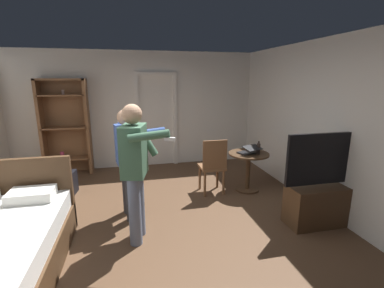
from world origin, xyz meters
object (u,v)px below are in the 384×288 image
tv_flatscreen (322,197)px  bottle_on_table (258,149)px  person_blue_shirt (135,165)px  bookshelf (65,124)px  side_table (248,165)px  laptop (249,151)px  wooden_chair (213,164)px  person_striped_shirt (128,156)px  suitcase_dark (62,183)px

tv_flatscreen → bottle_on_table: size_ratio=5.78×
bottle_on_table → person_blue_shirt: size_ratio=0.13×
bookshelf → side_table: bearing=-27.3°
laptop → wooden_chair: bearing=177.6°
laptop → person_striped_shirt: person_striped_shirt is taller
wooden_chair → suitcase_dark: size_ratio=2.25×
bookshelf → person_blue_shirt: bearing=-64.6°
person_blue_shirt → suitcase_dark: bearing=126.4°
laptop → person_striped_shirt: size_ratio=0.26×
bottle_on_table → suitcase_dark: (-3.39, 0.64, -0.59)m
side_table → suitcase_dark: side_table is taller
tv_flatscreen → bookshelf: bearing=141.6°
bookshelf → suitcase_dark: 1.46m
side_table → person_striped_shirt: (-2.09, -0.52, 0.44)m
bookshelf → side_table: (3.36, -1.73, -0.59)m
bottle_on_table → wooden_chair: bearing=175.3°
bottle_on_table → person_blue_shirt: (-2.13, -1.06, 0.19)m
tv_flatscreen → bottle_on_table: 1.35m
tv_flatscreen → side_table: size_ratio=1.82×
wooden_chair → bottle_on_table: bearing=-4.7°
tv_flatscreen → person_blue_shirt: (-2.50, 0.18, 0.58)m
side_table → person_blue_shirt: person_blue_shirt is taller
tv_flatscreen → bottle_on_table: tv_flatscreen is taller
suitcase_dark → person_striped_shirt: bearing=-35.9°
wooden_chair → person_striped_shirt: person_striped_shirt is taller
side_table → bottle_on_table: (0.14, -0.08, 0.32)m
bottle_on_table → wooden_chair: 0.85m
bottle_on_table → person_striped_shirt: bearing=-168.8°
side_table → laptop: 0.28m
bookshelf → wooden_chair: bearing=-33.0°
laptop → wooden_chair: wooden_chair is taller
tv_flatscreen → laptop: 1.43m
person_striped_shirt → suitcase_dark: person_striped_shirt is taller
side_table → bottle_on_table: 0.36m
bookshelf → side_table: bookshelf is taller
wooden_chair → bookshelf: bearing=147.0°
bookshelf → wooden_chair: bookshelf is taller
tv_flatscreen → person_blue_shirt: bearing=175.9°
bookshelf → person_blue_shirt: (1.36, -2.87, -0.09)m
bottle_on_table → wooden_chair: size_ratio=0.23×
wooden_chair → person_striped_shirt: (-1.42, -0.51, 0.38)m
tv_flatscreen → laptop: bearing=112.0°
bookshelf → wooden_chair: (2.69, -1.74, -0.53)m
bottle_on_table → suitcase_dark: bearing=169.3°
tv_flatscreen → person_striped_shirt: size_ratio=0.82×
suitcase_dark → wooden_chair: bearing=-5.6°
person_striped_shirt → side_table: bearing=14.0°
laptop → person_blue_shirt: bearing=-150.8°
wooden_chair → suitcase_dark: wooden_chair is taller
bottle_on_table → wooden_chair: wooden_chair is taller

